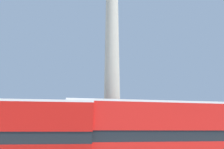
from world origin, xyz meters
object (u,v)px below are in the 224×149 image
monument_column (112,76)px  street_lamp (141,123)px  bus_c (155,136)px  equestrian_statue (23,141)px

monument_column → street_lamp: 6.38m
bus_c → equestrian_statue: equestrian_statue is taller
bus_c → equestrian_statue: 13.49m
monument_column → street_lamp: (1.89, -3.12, -5.24)m
bus_c → street_lamp: street_lamp is taller
equestrian_statue → street_lamp: size_ratio=1.14×
bus_c → street_lamp: (0.26, 3.19, 0.89)m
monument_column → bus_c: bearing=-75.5°
monument_column → equestrian_statue: bearing=165.6°
monument_column → equestrian_statue: monument_column is taller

